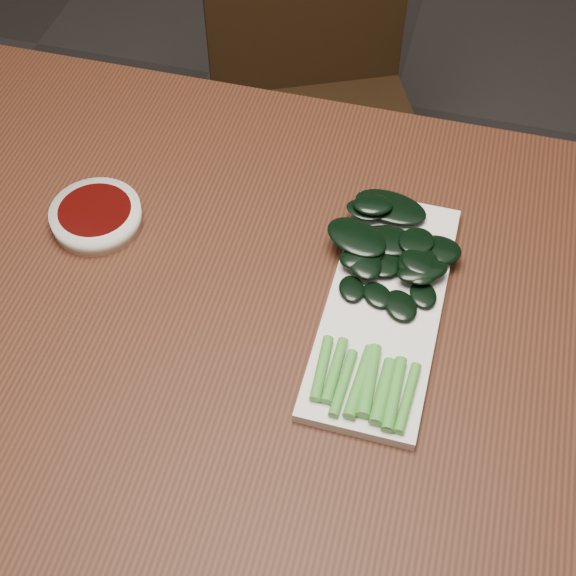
{
  "coord_description": "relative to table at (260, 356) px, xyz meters",
  "views": [
    {
      "loc": [
        0.16,
        -0.5,
        1.5
      ],
      "look_at": [
        0.02,
        0.05,
        0.76
      ],
      "focal_mm": 50.0,
      "sensor_mm": 36.0,
      "label": 1
    }
  ],
  "objects": [
    {
      "name": "sauce_bowl",
      "position": [
        -0.24,
        0.09,
        0.09
      ],
      "size": [
        0.11,
        0.11,
        0.03
      ],
      "color": "silver",
      "rests_on": "table"
    },
    {
      "name": "chair_far",
      "position": [
        -0.09,
        0.71,
        -0.19
      ],
      "size": [
        0.51,
        0.51,
        0.89
      ],
      "rotation": [
        0.0,
        0.0,
        0.43
      ],
      "color": "black",
      "rests_on": "ground"
    },
    {
      "name": "ground",
      "position": [
        0.0,
        0.0,
        -0.68
      ],
      "size": [
        6.0,
        6.0,
        0.0
      ],
      "primitive_type": "plane",
      "color": "#2D2A2A",
      "rests_on": "ground"
    },
    {
      "name": "table",
      "position": [
        0.0,
        0.0,
        0.0
      ],
      "size": [
        1.4,
        0.8,
        0.75
      ],
      "color": "#3F1F12",
      "rests_on": "ground"
    },
    {
      "name": "serving_plate",
      "position": [
        0.13,
        0.05,
        0.08
      ],
      "size": [
        0.13,
        0.33,
        0.01
      ],
      "rotation": [
        0.0,
        0.0,
        -0.01
      ],
      "color": "silver",
      "rests_on": "table"
    },
    {
      "name": "gai_lan",
      "position": [
        0.13,
        0.08,
        0.1
      ],
      "size": [
        0.17,
        0.34,
        0.03
      ],
      "color": "green",
      "rests_on": "serving_plate"
    }
  ]
}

